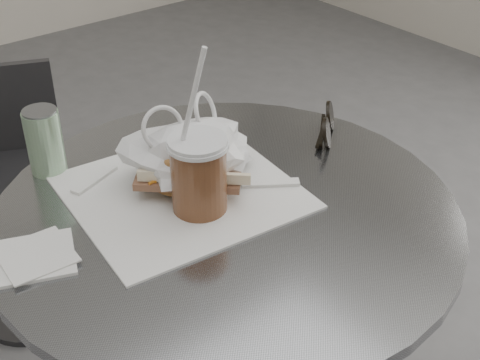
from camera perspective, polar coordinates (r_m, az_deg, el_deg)
cafe_table at (r=1.26m, az=-1.03°, el=-12.52°), size 0.76×0.76×0.74m
chair_far at (r=1.91m, az=-18.39°, el=-2.71°), size 0.38×0.40×0.68m
sandwich_paper at (r=1.12m, az=-5.00°, el=-0.99°), size 0.39×0.37×0.00m
banh_mi at (r=1.09m, az=-4.59°, el=0.17°), size 0.21×0.21×0.07m
iced_coffee at (r=1.04m, az=-3.55°, el=0.51°), size 0.10×0.10×0.28m
sunglasses at (r=1.28m, az=7.40°, el=4.56°), size 0.11×0.10×0.06m
plastic_bag at (r=1.13m, az=-4.08°, el=2.25°), size 0.25×0.21×0.11m
napkin_stack at (r=1.02m, az=-16.98°, el=-6.27°), size 0.14×0.14×0.01m
drink_can at (r=1.20m, az=-16.34°, el=3.21°), size 0.06×0.06×0.12m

